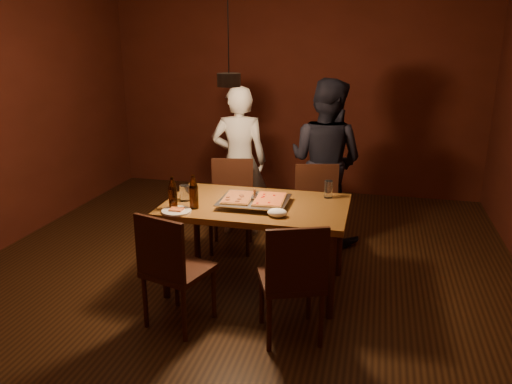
% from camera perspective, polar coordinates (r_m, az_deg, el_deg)
% --- Properties ---
extents(room_shell, '(6.00, 6.00, 6.00)m').
position_cam_1_polar(room_shell, '(3.93, -3.03, 7.58)').
color(room_shell, '#3A2210').
rests_on(room_shell, ground).
extents(dining_table, '(1.50, 0.90, 0.75)m').
position_cam_1_polar(dining_table, '(4.13, 0.00, -2.30)').
color(dining_table, brown).
rests_on(dining_table, floor).
extents(chair_far_left, '(0.49, 0.49, 0.49)m').
position_cam_1_polar(chair_far_left, '(5.02, -2.81, -0.43)').
color(chair_far_left, '#38190F').
rests_on(chair_far_left, floor).
extents(chair_far_right, '(0.51, 0.51, 0.49)m').
position_cam_1_polar(chair_far_right, '(4.83, 7.03, -1.27)').
color(chair_far_right, '#38190F').
rests_on(chair_far_right, floor).
extents(chair_near_left, '(0.52, 0.52, 0.49)m').
position_cam_1_polar(chair_near_left, '(3.63, -9.75, -7.79)').
color(chair_near_left, '#38190F').
rests_on(chair_near_left, floor).
extents(chair_near_right, '(0.54, 0.54, 0.49)m').
position_cam_1_polar(chair_near_right, '(3.43, 4.31, -9.11)').
color(chair_near_right, '#38190F').
rests_on(chair_near_right, floor).
extents(pizza_tray, '(0.59, 0.50, 0.05)m').
position_cam_1_polar(pizza_tray, '(4.07, -0.22, -1.17)').
color(pizza_tray, silver).
rests_on(pizza_tray, dining_table).
extents(pizza_meat, '(0.25, 0.37, 0.02)m').
position_cam_1_polar(pizza_meat, '(4.08, -2.05, -0.61)').
color(pizza_meat, maroon).
rests_on(pizza_meat, pizza_tray).
extents(pizza_cheese, '(0.25, 0.39, 0.02)m').
position_cam_1_polar(pizza_cheese, '(4.04, 1.58, -0.80)').
color(pizza_cheese, gold).
rests_on(pizza_cheese, pizza_tray).
extents(spatula, '(0.15, 0.25, 0.04)m').
position_cam_1_polar(spatula, '(4.08, -0.16, -0.52)').
color(spatula, silver).
rests_on(spatula, pizza_tray).
extents(beer_bottle_a, '(0.07, 0.07, 0.26)m').
position_cam_1_polar(beer_bottle_a, '(4.01, -9.49, -0.10)').
color(beer_bottle_a, black).
rests_on(beer_bottle_a, dining_table).
extents(beer_bottle_b, '(0.07, 0.07, 0.27)m').
position_cam_1_polar(beer_bottle_b, '(3.98, -7.13, 0.01)').
color(beer_bottle_b, black).
rests_on(beer_bottle_b, dining_table).
extents(water_glass_left, '(0.08, 0.08, 0.13)m').
position_cam_1_polar(water_glass_left, '(4.20, -8.16, -0.12)').
color(water_glass_left, silver).
rests_on(water_glass_left, dining_table).
extents(water_glass_right, '(0.07, 0.07, 0.15)m').
position_cam_1_polar(water_glass_right, '(4.28, 8.27, 0.31)').
color(water_glass_right, silver).
rests_on(water_glass_right, dining_table).
extents(plate_slice, '(0.23, 0.23, 0.03)m').
position_cam_1_polar(plate_slice, '(3.96, -9.07, -2.15)').
color(plate_slice, white).
rests_on(plate_slice, dining_table).
extents(napkin, '(0.15, 0.12, 0.06)m').
position_cam_1_polar(napkin, '(3.81, 2.44, -2.37)').
color(napkin, white).
rests_on(napkin, dining_table).
extents(diner_white, '(0.64, 0.48, 1.60)m').
position_cam_1_polar(diner_white, '(5.32, -1.93, 3.54)').
color(diner_white, silver).
rests_on(diner_white, floor).
extents(diner_dark, '(1.00, 0.90, 1.68)m').
position_cam_1_polar(diner_dark, '(5.18, 7.93, 3.49)').
color(diner_dark, black).
rests_on(diner_dark, floor).
extents(pendant_lamp, '(0.18, 0.18, 1.10)m').
position_cam_1_polar(pendant_lamp, '(3.89, -3.12, 12.82)').
color(pendant_lamp, black).
rests_on(pendant_lamp, ceiling).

